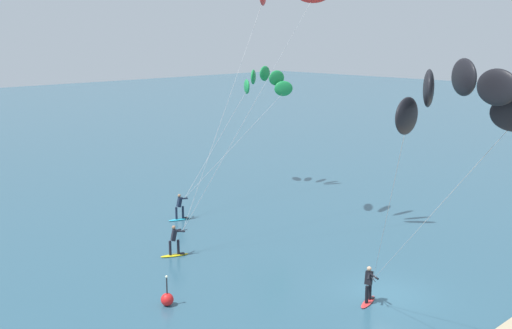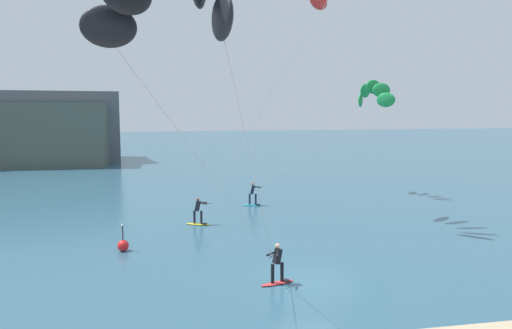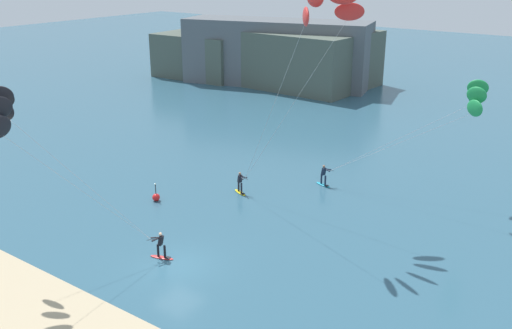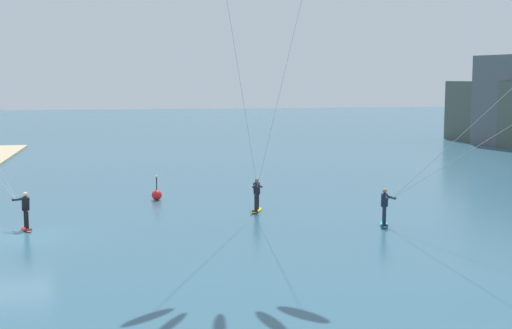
# 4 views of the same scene
# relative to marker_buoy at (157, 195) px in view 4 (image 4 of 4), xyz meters

# --- Properties ---
(ground_plane) EXTENTS (240.00, 240.00, 0.00)m
(ground_plane) POSITION_rel_marker_buoy_xyz_m (7.77, -6.03, -0.30)
(ground_plane) COLOR #2D566B
(marker_buoy) EXTENTS (0.56, 0.56, 1.38)m
(marker_buoy) POSITION_rel_marker_buoy_xyz_m (0.00, 0.00, 0.00)
(marker_buoy) COLOR red
(marker_buoy) RESTS_ON ground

